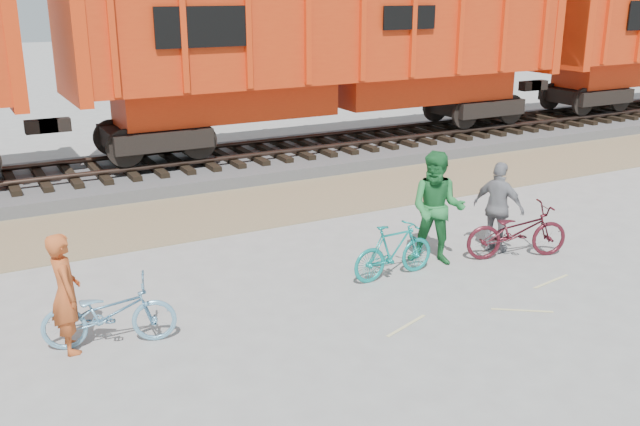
# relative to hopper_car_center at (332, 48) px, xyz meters

# --- Properties ---
(ground) EXTENTS (120.00, 120.00, 0.00)m
(ground) POSITION_rel_hopper_car_center_xyz_m (-3.24, -9.00, -3.01)
(ground) COLOR #9E9E99
(ground) RESTS_ON ground
(gravel_strip) EXTENTS (120.00, 3.00, 0.02)m
(gravel_strip) POSITION_rel_hopper_car_center_xyz_m (-3.24, -3.50, -3.00)
(gravel_strip) COLOR #93805B
(gravel_strip) RESTS_ON ground
(ballast_bed) EXTENTS (120.00, 4.00, 0.30)m
(ballast_bed) POSITION_rel_hopper_car_center_xyz_m (-3.24, 0.00, -2.86)
(ballast_bed) COLOR slate
(ballast_bed) RESTS_ON ground
(track) EXTENTS (120.00, 2.60, 0.24)m
(track) POSITION_rel_hopper_car_center_xyz_m (-3.24, 0.00, -2.53)
(track) COLOR black
(track) RESTS_ON ballast_bed
(hopper_car_center) EXTENTS (14.00, 3.13, 4.65)m
(hopper_car_center) POSITION_rel_hopper_car_center_xyz_m (0.00, 0.00, 0.00)
(hopper_car_center) COLOR black
(hopper_car_center) RESTS_ON track
(bicycle_blue) EXTENTS (1.85, 1.04, 0.92)m
(bicycle_blue) POSITION_rel_hopper_car_center_xyz_m (-8.05, -8.37, -2.55)
(bicycle_blue) COLOR #6CA4C6
(bicycle_blue) RESTS_ON ground
(bicycle_teal) EXTENTS (1.57, 0.51, 0.93)m
(bicycle_teal) POSITION_rel_hopper_car_center_xyz_m (-3.41, -8.22, -2.54)
(bicycle_teal) COLOR #128B85
(bicycle_teal) RESTS_ON ground
(bicycle_maroon) EXTENTS (1.96, 1.18, 0.97)m
(bicycle_maroon) POSITION_rel_hopper_car_center_xyz_m (-0.99, -8.47, -2.52)
(bicycle_maroon) COLOR #4A141D
(bicycle_maroon) RESTS_ON ground
(person_solo) EXTENTS (0.40, 0.60, 1.63)m
(person_solo) POSITION_rel_hopper_car_center_xyz_m (-8.55, -8.27, -2.19)
(person_solo) COLOR #B44C20
(person_solo) RESTS_ON ground
(person_man) EXTENTS (1.21, 1.21, 1.98)m
(person_man) POSITION_rel_hopper_car_center_xyz_m (-2.41, -8.02, -2.02)
(person_man) COLOR #206F33
(person_man) RESTS_ON ground
(person_woman) EXTENTS (0.73, 1.05, 1.66)m
(person_woman) POSITION_rel_hopper_car_center_xyz_m (-1.09, -8.07, -2.18)
(person_woman) COLOR gray
(person_woman) RESTS_ON ground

